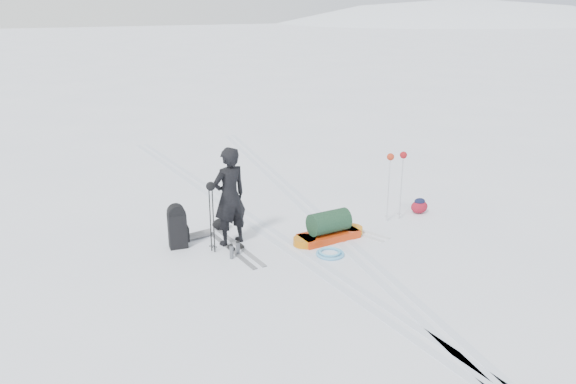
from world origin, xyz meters
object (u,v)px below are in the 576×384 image
skier (230,197)px  pulk_sled (329,229)px  ski_poles_black (211,195)px  expedition_rucksack (180,227)px

skier → pulk_sled: (1.74, -0.69, -0.72)m
skier → ski_poles_black: size_ratio=1.40×
skier → ski_poles_black: (-0.43, -0.20, 0.16)m
skier → pulk_sled: skier is taller
pulk_sled → ski_poles_black: size_ratio=1.14×
pulk_sled → expedition_rucksack: size_ratio=1.70×
pulk_sled → expedition_rucksack: (-2.62, 0.99, 0.17)m
pulk_sled → ski_poles_black: bearing=164.7°
expedition_rucksack → skier: bearing=-11.9°
skier → expedition_rucksack: size_ratio=2.08×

